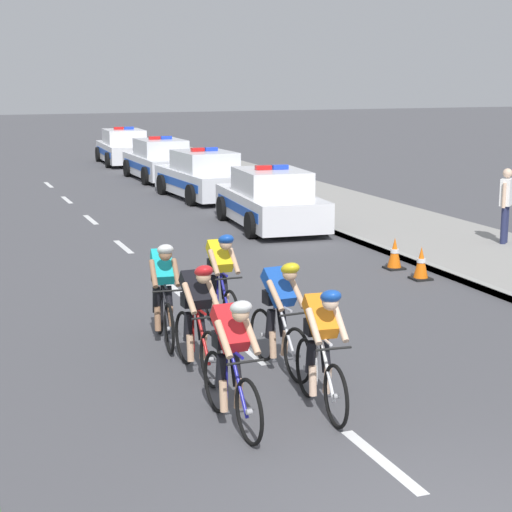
{
  "coord_description": "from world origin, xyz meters",
  "views": [
    {
      "loc": [
        -4.17,
        -5.49,
        3.87
      ],
      "look_at": [
        0.56,
        6.89,
        1.1
      ],
      "focal_mm": 61.89,
      "sensor_mm": 36.0,
      "label": 1
    }
  ],
  "objects_px": {
    "cyclist_lead": "(232,360)",
    "police_car_nearest": "(271,201)",
    "police_car_third": "(160,161)",
    "traffic_cone_near": "(395,254)",
    "spectator_closest": "(506,200)",
    "cyclist_fourth": "(280,314)",
    "cyclist_sixth": "(221,279)",
    "cyclist_second": "(322,347)",
    "police_car_furthest": "(124,148)",
    "traffic_cone_mid": "(421,264)",
    "police_car_second": "(204,177)",
    "cyclist_third": "(197,317)",
    "cyclist_fifth": "(163,291)"
  },
  "relations": [
    {
      "from": "traffic_cone_mid",
      "to": "spectator_closest",
      "type": "xyz_separation_m",
      "value": [
        3.33,
        1.97,
        0.77
      ]
    },
    {
      "from": "police_car_furthest",
      "to": "spectator_closest",
      "type": "relative_size",
      "value": 2.67
    },
    {
      "from": "police_car_furthest",
      "to": "traffic_cone_mid",
      "type": "height_order",
      "value": "police_car_furthest"
    },
    {
      "from": "police_car_third",
      "to": "cyclist_second",
      "type": "bearing_deg",
      "value": -100.22
    },
    {
      "from": "cyclist_lead",
      "to": "cyclist_second",
      "type": "bearing_deg",
      "value": 4.24
    },
    {
      "from": "police_car_third",
      "to": "cyclist_fourth",
      "type": "bearing_deg",
      "value": -100.68
    },
    {
      "from": "cyclist_sixth",
      "to": "spectator_closest",
      "type": "xyz_separation_m",
      "value": [
        7.94,
        3.75,
        0.3
      ]
    },
    {
      "from": "police_car_third",
      "to": "police_car_furthest",
      "type": "bearing_deg",
      "value": 90.01
    },
    {
      "from": "cyclist_sixth",
      "to": "police_car_nearest",
      "type": "xyz_separation_m",
      "value": [
        4.08,
        8.16,
        -0.11
      ]
    },
    {
      "from": "police_car_third",
      "to": "cyclist_third",
      "type": "bearing_deg",
      "value": -103.55
    },
    {
      "from": "police_car_nearest",
      "to": "spectator_closest",
      "type": "height_order",
      "value": "spectator_closest"
    },
    {
      "from": "police_car_nearest",
      "to": "police_car_third",
      "type": "bearing_deg",
      "value": 89.99
    },
    {
      "from": "police_car_second",
      "to": "cyclist_third",
      "type": "bearing_deg",
      "value": -107.85
    },
    {
      "from": "spectator_closest",
      "to": "police_car_second",
      "type": "bearing_deg",
      "value": 111.04
    },
    {
      "from": "cyclist_fourth",
      "to": "police_car_furthest",
      "type": "xyz_separation_m",
      "value": [
        3.99,
        27.23,
        -0.11
      ]
    },
    {
      "from": "cyclist_second",
      "to": "traffic_cone_mid",
      "type": "xyz_separation_m",
      "value": [
        4.61,
        5.38,
        -0.48
      ]
    },
    {
      "from": "cyclist_third",
      "to": "traffic_cone_near",
      "type": "relative_size",
      "value": 2.69
    },
    {
      "from": "cyclist_third",
      "to": "police_car_third",
      "type": "xyz_separation_m",
      "value": [
        5.05,
        20.94,
        -0.11
      ]
    },
    {
      "from": "cyclist_lead",
      "to": "traffic_cone_near",
      "type": "xyz_separation_m",
      "value": [
        5.71,
        6.45,
        -0.48
      ]
    },
    {
      "from": "traffic_cone_mid",
      "to": "cyclist_lead",
      "type": "bearing_deg",
      "value": -136.32
    },
    {
      "from": "cyclist_second",
      "to": "cyclist_third",
      "type": "bearing_deg",
      "value": 119.37
    },
    {
      "from": "spectator_closest",
      "to": "cyclist_sixth",
      "type": "bearing_deg",
      "value": -154.72
    },
    {
      "from": "cyclist_sixth",
      "to": "cyclist_lead",
      "type": "bearing_deg",
      "value": -106.84
    },
    {
      "from": "cyclist_fourth",
      "to": "cyclist_sixth",
      "type": "distance_m",
      "value": 2.15
    },
    {
      "from": "cyclist_third",
      "to": "traffic_cone_mid",
      "type": "relative_size",
      "value": 2.69
    },
    {
      "from": "cyclist_lead",
      "to": "police_car_nearest",
      "type": "bearing_deg",
      "value": 66.31
    },
    {
      "from": "police_car_furthest",
      "to": "police_car_second",
      "type": "bearing_deg",
      "value": -89.99
    },
    {
      "from": "traffic_cone_near",
      "to": "traffic_cone_mid",
      "type": "bearing_deg",
      "value": -89.27
    },
    {
      "from": "traffic_cone_near",
      "to": "police_car_second",
      "type": "bearing_deg",
      "value": 92.65
    },
    {
      "from": "cyclist_fourth",
      "to": "police_car_nearest",
      "type": "xyz_separation_m",
      "value": [
        3.99,
        10.31,
        -0.11
      ]
    },
    {
      "from": "cyclist_fifth",
      "to": "police_car_third",
      "type": "bearing_deg",
      "value": 75.32
    },
    {
      "from": "cyclist_sixth",
      "to": "traffic_cone_near",
      "type": "distance_m",
      "value": 5.38
    },
    {
      "from": "cyclist_third",
      "to": "cyclist_fourth",
      "type": "relative_size",
      "value": 1.0
    },
    {
      "from": "traffic_cone_near",
      "to": "spectator_closest",
      "type": "bearing_deg",
      "value": 16.45
    },
    {
      "from": "police_car_third",
      "to": "spectator_closest",
      "type": "distance_m",
      "value": 15.77
    },
    {
      "from": "police_car_second",
      "to": "traffic_cone_mid",
      "type": "bearing_deg",
      "value": -87.51
    },
    {
      "from": "cyclist_fourth",
      "to": "spectator_closest",
      "type": "height_order",
      "value": "spectator_closest"
    },
    {
      "from": "cyclist_second",
      "to": "cyclist_fifth",
      "type": "bearing_deg",
      "value": 107.59
    },
    {
      "from": "cyclist_sixth",
      "to": "traffic_cone_near",
      "type": "bearing_deg",
      "value": 31.01
    },
    {
      "from": "police_car_third",
      "to": "traffic_cone_near",
      "type": "distance_m",
      "value": 16.29
    },
    {
      "from": "cyclist_fifth",
      "to": "cyclist_sixth",
      "type": "bearing_deg",
      "value": 22.47
    },
    {
      "from": "traffic_cone_near",
      "to": "police_car_nearest",
      "type": "bearing_deg",
      "value": 95.42
    },
    {
      "from": "spectator_closest",
      "to": "cyclist_fifth",
      "type": "bearing_deg",
      "value": -155.04
    },
    {
      "from": "cyclist_sixth",
      "to": "police_car_nearest",
      "type": "height_order",
      "value": "police_car_nearest"
    },
    {
      "from": "traffic_cone_mid",
      "to": "police_car_nearest",
      "type": "bearing_deg",
      "value": 94.7
    },
    {
      "from": "police_car_second",
      "to": "police_car_third",
      "type": "distance_m",
      "value": 5.26
    },
    {
      "from": "cyclist_fourth",
      "to": "cyclist_sixth",
      "type": "xyz_separation_m",
      "value": [
        -0.09,
        2.15,
        0.0
      ]
    },
    {
      "from": "cyclist_fourth",
      "to": "police_car_furthest",
      "type": "distance_m",
      "value": 27.52
    },
    {
      "from": "police_car_second",
      "to": "cyclist_fifth",
      "type": "bearing_deg",
      "value": -109.75
    },
    {
      "from": "cyclist_lead",
      "to": "cyclist_second",
      "type": "xyz_separation_m",
      "value": [
        1.12,
        0.08,
        0.0
      ]
    }
  ]
}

